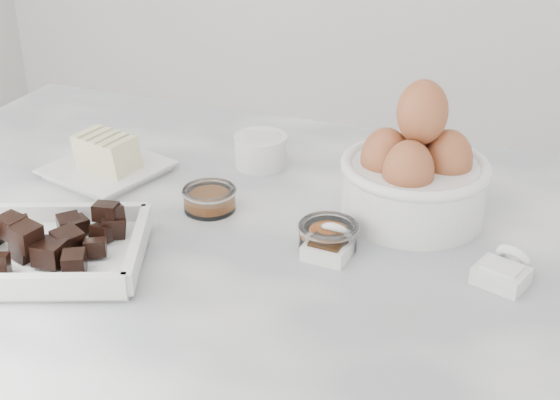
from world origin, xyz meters
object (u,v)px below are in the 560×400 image
Objects in this scene: butter_plate at (104,160)px; egg_bowl at (415,174)px; salt_spoon at (504,270)px; chocolate_dish at (43,245)px; honey_bowl at (210,199)px; vanilla_spoon at (329,245)px; zest_bowl at (328,235)px; sugar_ramekin at (261,149)px.

egg_bowl is at bearing 4.88° from butter_plate.
salt_spoon is (0.13, -0.12, -0.05)m from egg_bowl.
egg_bowl reaches higher than chocolate_dish.
egg_bowl is at bearing 17.93° from honey_bowl.
egg_bowl is (0.44, 0.04, 0.04)m from butter_plate.
honey_bowl is 1.10× the size of vanilla_spoon.
zest_bowl is 1.13× the size of vanilla_spoon.
butter_plate reaches higher than vanilla_spoon.
zest_bowl is 0.02m from vanilla_spoon.
egg_bowl is 2.66× the size of honey_bowl.
egg_bowl reaches higher than sugar_ramekin.
butter_plate is 2.29× the size of sugar_ramekin.
salt_spoon is at bearing 17.02° from chocolate_dish.
butter_plate is 0.94× the size of egg_bowl.
butter_plate is 2.28× the size of salt_spoon.
honey_bowl is 0.39m from salt_spoon.
butter_plate is 0.58m from salt_spoon.
egg_bowl is 0.27m from honey_bowl.
honey_bowl is (-0.01, -0.15, -0.01)m from sugar_ramekin.
chocolate_dish and butter_plate have the same top height.
salt_spoon is (0.38, -0.04, -0.00)m from honey_bowl.
zest_bowl is at bearing -11.83° from honey_bowl.
vanilla_spoon is (0.37, -0.10, -0.01)m from butter_plate.
butter_plate is at bearing -150.77° from sugar_ramekin.
salt_spoon is at bearing -41.84° from egg_bowl.
sugar_ramekin reaches higher than vanilla_spoon.
butter_plate is 0.19m from honey_bowl.
honey_bowl is at bearing 57.56° from chocolate_dish.
egg_bowl reaches higher than vanilla_spoon.
honey_bowl is at bearing 174.66° from salt_spoon.
zest_bowl is 0.94× the size of salt_spoon.
butter_plate is at bearing -175.12° from egg_bowl.
chocolate_dish reaches higher than honey_bowl.
butter_plate is 0.23m from sugar_ramekin.
zest_bowl is (-0.08, -0.12, -0.04)m from egg_bowl.
zest_bowl is (0.17, -0.19, -0.01)m from sugar_ramekin.
honey_bowl is 0.18m from zest_bowl.
egg_bowl is 0.18m from salt_spoon.
sugar_ramekin reaches higher than honey_bowl.
chocolate_dish is 0.33m from vanilla_spoon.
vanilla_spoon is at bearing -68.31° from zest_bowl.
butter_plate reaches higher than zest_bowl.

